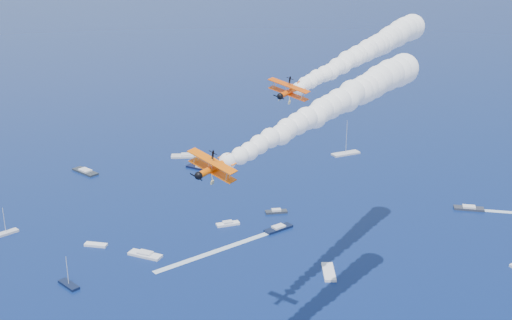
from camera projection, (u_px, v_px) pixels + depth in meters
name	position (u px, v px, depth m)	size (l,w,h in m)	color
biplane_lead	(289.00, 92.00, 117.32)	(7.24, 8.12, 4.89)	#EF4C05
biplane_trail	(214.00, 168.00, 92.13)	(7.27, 8.15, 4.91)	#FB6105
smoke_trail_lead	(364.00, 53.00, 141.27)	(51.71, 41.56, 11.35)	white
smoke_trail_trail	(331.00, 107.00, 114.88)	(54.01, 38.37, 11.35)	white
spectator_boats	(163.00, 226.00, 195.67)	(203.88, 188.45, 0.70)	silver
boat_wakes	(250.00, 281.00, 165.44)	(230.98, 66.26, 0.04)	white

